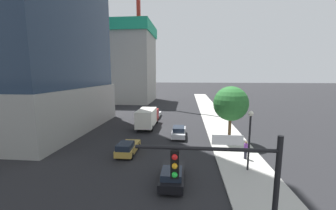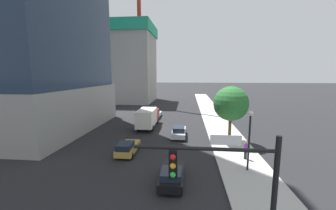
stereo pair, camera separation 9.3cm
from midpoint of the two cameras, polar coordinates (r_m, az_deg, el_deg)
The scene contains 11 objects.
sidewalk at distance 26.86m, azimuth 16.47°, elevation -9.58°, with size 4.56×120.00×0.15m, color #B2AFA8.
construction_building at distance 63.87m, azimuth -10.23°, elevation 12.28°, with size 22.14×21.09×29.56m.
traffic_light_pole at distance 8.44m, azimuth 16.46°, elevation -20.20°, with size 5.28×0.48×5.98m.
street_lamp at distance 18.58m, azimuth 21.75°, elevation -6.75°, with size 0.44×0.44×5.12m.
street_tree at distance 25.69m, azimuth 17.07°, elevation 0.34°, with size 4.13×4.13×6.70m.
car_silver at distance 27.61m, azimuth 3.11°, elevation -7.35°, with size 1.76×4.50×1.45m.
car_gold at distance 22.21m, azimuth -11.02°, elevation -11.50°, with size 1.72×4.03×1.47m.
car_black at distance 16.52m, azimuth 1.23°, elevation -18.85°, with size 1.78×4.18×1.35m.
car_white at distance 39.66m, azimuth -3.44°, elevation -2.51°, with size 1.82×4.78×1.39m.
box_truck at distance 32.26m, azimuth -5.52°, elevation -3.29°, with size 2.40×7.51×2.99m.
pedestrian_purple_shirt at distance 21.65m, azimuth 20.77°, elevation -11.52°, with size 0.34×0.34×1.75m.
Camera 2 is at (3.68, -5.06, 8.26)m, focal length 22.07 mm.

